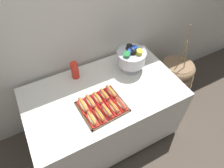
{
  "coord_description": "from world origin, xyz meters",
  "views": [
    {
      "loc": [
        -0.51,
        -1.14,
        2.29
      ],
      "look_at": [
        0.1,
        -0.0,
        0.85
      ],
      "focal_mm": 31.74,
      "sensor_mm": 36.0,
      "label": 1
    }
  ],
  "objects": [
    {
      "name": "hot_dog_6",
      "position": [
        -0.17,
        -0.09,
        0.82
      ],
      "size": [
        0.07,
        0.17,
        0.06
      ],
      "color": "red",
      "rests_on": "serving_tray"
    },
    {
      "name": "hot_dog_4",
      "position": [
        0.06,
        -0.23,
        0.82
      ],
      "size": [
        0.08,
        0.17,
        0.06
      ],
      "color": "red",
      "rests_on": "serving_tray"
    },
    {
      "name": "hot_dog_5",
      "position": [
        -0.25,
        -0.09,
        0.82
      ],
      "size": [
        0.08,
        0.18,
        0.06
      ],
      "color": "red",
      "rests_on": "serving_tray"
    },
    {
      "name": "cup_stack",
      "position": [
        -0.17,
        0.31,
        0.88
      ],
      "size": [
        0.08,
        0.08,
        0.19
      ],
      "color": "red",
      "rests_on": "buffet_table"
    },
    {
      "name": "floor_vase",
      "position": [
        1.09,
        0.09,
        0.3
      ],
      "size": [
        0.52,
        0.52,
        1.13
      ],
      "color": "#896B4C",
      "rests_on": "ground_plane"
    },
    {
      "name": "hot_dog_7",
      "position": [
        -0.1,
        -0.08,
        0.82
      ],
      "size": [
        0.07,
        0.16,
        0.06
      ],
      "color": "red",
      "rests_on": "serving_tray"
    },
    {
      "name": "hot_dog_3",
      "position": [
        -0.01,
        -0.24,
        0.82
      ],
      "size": [
        0.08,
        0.17,
        0.06
      ],
      "color": "red",
      "rests_on": "serving_tray"
    },
    {
      "name": "back_wall",
      "position": [
        0.0,
        0.53,
        1.3
      ],
      "size": [
        6.0,
        0.1,
        2.6
      ],
      "primitive_type": "cube",
      "color": "silver",
      "rests_on": "ground_plane"
    },
    {
      "name": "serving_tray",
      "position": [
        -0.09,
        -0.16,
        0.79
      ],
      "size": [
        0.43,
        0.39,
        0.01
      ],
      "color": "#472B19",
      "rests_on": "buffet_table"
    },
    {
      "name": "hot_dog_9",
      "position": [
        0.05,
        -0.07,
        0.82
      ],
      "size": [
        0.07,
        0.18,
        0.06
      ],
      "color": "#B21414",
      "rests_on": "serving_tray"
    },
    {
      "name": "hot_dog_0",
      "position": [
        -0.23,
        -0.26,
        0.82
      ],
      "size": [
        0.07,
        0.17,
        0.06
      ],
      "color": "red",
      "rests_on": "serving_tray"
    },
    {
      "name": "punch_bowl",
      "position": [
        0.41,
        0.15,
        0.96
      ],
      "size": [
        0.31,
        0.31,
        0.28
      ],
      "color": "silver",
      "rests_on": "buffet_table"
    },
    {
      "name": "buffet_table",
      "position": [
        0.0,
        0.0,
        0.41
      ],
      "size": [
        1.56,
        0.9,
        0.79
      ],
      "color": "white",
      "rests_on": "ground_plane"
    },
    {
      "name": "hot_dog_1",
      "position": [
        -0.16,
        -0.25,
        0.82
      ],
      "size": [
        0.07,
        0.17,
        0.06
      ],
      "color": "red",
      "rests_on": "serving_tray"
    },
    {
      "name": "hot_dog_2",
      "position": [
        -0.08,
        -0.25,
        0.82
      ],
      "size": [
        0.07,
        0.17,
        0.06
      ],
      "color": "red",
      "rests_on": "serving_tray"
    },
    {
      "name": "ground_plane",
      "position": [
        0.0,
        0.0,
        0.0
      ],
      "size": [
        10.0,
        10.0,
        0.0
      ],
      "primitive_type": "plane",
      "color": "#4C4238"
    },
    {
      "name": "hot_dog_8",
      "position": [
        -0.02,
        -0.08,
        0.82
      ],
      "size": [
        0.07,
        0.17,
        0.06
      ],
      "color": "red",
      "rests_on": "serving_tray"
    }
  ]
}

